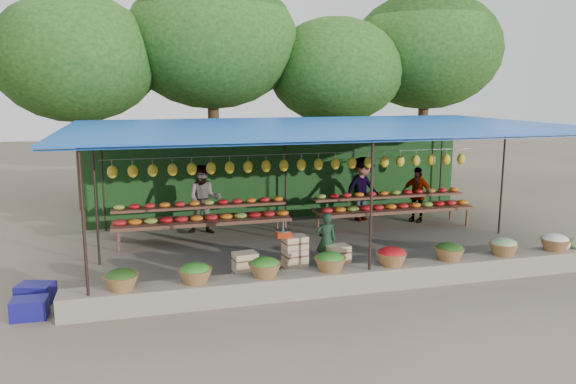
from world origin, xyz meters
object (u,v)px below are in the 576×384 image
object	(u,v)px
crate_counter	(294,259)
weighing_scale	(283,233)
vendor_seated	(326,241)
blue_crate_back	(36,294)
blue_crate_front	(30,308)

from	to	relation	value
crate_counter	weighing_scale	size ratio (longest dim) A/B	7.48
vendor_seated	blue_crate_back	xyz separation A→B (m)	(-5.40, -0.49, -0.41)
crate_counter	blue_crate_back	xyz separation A→B (m)	(-4.67, -0.33, -0.14)
weighing_scale	blue_crate_front	distance (m)	4.61
weighing_scale	blue_crate_front	world-z (taller)	weighing_scale
weighing_scale	blue_crate_front	bearing A→B (deg)	-167.60
crate_counter	vendor_seated	size ratio (longest dim) A/B	2.07
weighing_scale	blue_crate_back	bearing A→B (deg)	-175.82
blue_crate_front	blue_crate_back	size ratio (longest dim) A/B	0.95
crate_counter	blue_crate_back	size ratio (longest dim) A/B	4.16
blue_crate_front	weighing_scale	bearing A→B (deg)	14.46
crate_counter	vendor_seated	world-z (taller)	vendor_seated
weighing_scale	vendor_seated	bearing A→B (deg)	9.83
crate_counter	blue_crate_front	world-z (taller)	crate_counter
crate_counter	blue_crate_front	size ratio (longest dim) A/B	4.40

